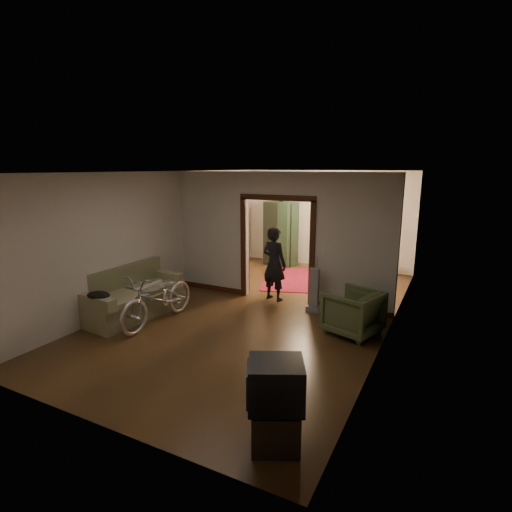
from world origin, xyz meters
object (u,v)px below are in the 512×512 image
Objects in this scene: sofa at (134,292)px; bicycle at (158,297)px; locker at (281,234)px; desk at (361,264)px; person at (274,264)px; armchair at (353,312)px.

sofa is 1.09× the size of bicycle.
locker is 2.56m from desk.
person is (1.36, 2.24, 0.31)m from bicycle.
sofa is at bearing 59.15° from person.
sofa is at bearing -82.29° from locker.
armchair is (4.09, 1.04, -0.09)m from sofa.
desk is at bearing -151.29° from armchair.
bicycle is at bearing -129.56° from desk.
person is at bearing -51.48° from locker.
person is (-2.01, 1.08, 0.42)m from armchair.
person is at bearing 58.70° from bicycle.
person is at bearing -126.56° from desk.
bicycle is 3.56m from armchair.
locker reaches higher than armchair.
locker reaches higher than sofa.
locker is (-1.18, 3.08, 0.13)m from person.
sofa is 4.22m from armchair.
armchair is 2.32m from person.
sofa is at bearing -57.46° from armchair.
locker is 2.00× the size of desk.
sofa is 2.99m from person.
locker is (-3.19, 4.16, 0.55)m from armchair.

